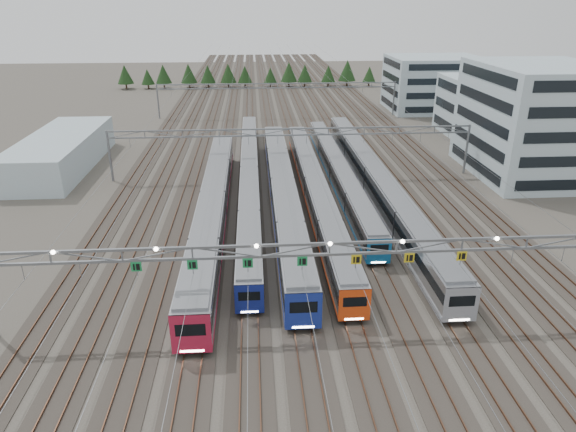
{
  "coord_description": "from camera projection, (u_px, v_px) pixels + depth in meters",
  "views": [
    {
      "loc": [
        -6.02,
        -37.4,
        26.36
      ],
      "look_at": [
        -2.32,
        16.0,
        3.5
      ],
      "focal_mm": 32.0,
      "sensor_mm": 36.0,
      "label": 1
    }
  ],
  "objects": [
    {
      "name": "west_shed",
      "position": [
        61.0,
        152.0,
        85.31
      ],
      "size": [
        10.0,
        30.0,
        5.38
      ],
      "primitive_type": "cube",
      "color": "#ADC6CE",
      "rests_on": "ground"
    },
    {
      "name": "depot_bldg_north",
      "position": [
        433.0,
        83.0,
        128.5
      ],
      "size": [
        22.0,
        18.0,
        13.01
      ],
      "primitive_type": "cube",
      "color": "#ADC6CE",
      "rests_on": "ground"
    },
    {
      "name": "gantry_near",
      "position": [
        329.0,
        252.0,
        42.15
      ],
      "size": [
        56.36,
        0.61,
        8.08
      ],
      "color": "slate",
      "rests_on": "ground"
    },
    {
      "name": "depot_bldg_mid",
      "position": [
        481.0,
        106.0,
        105.1
      ],
      "size": [
        14.0,
        16.0,
        11.57
      ],
      "primitive_type": "cube",
      "color": "#ADC6CE",
      "rests_on": "ground"
    },
    {
      "name": "train_a",
      "position": [
        213.0,
        205.0,
        64.34
      ],
      "size": [
        3.19,
        54.11,
        4.17
      ],
      "color": "black",
      "rests_on": "ground"
    },
    {
      "name": "train_b",
      "position": [
        249.0,
        176.0,
        75.98
      ],
      "size": [
        2.63,
        67.91,
        3.41
      ],
      "color": "black",
      "rests_on": "ground"
    },
    {
      "name": "train_c",
      "position": [
        283.0,
        191.0,
        69.24
      ],
      "size": [
        3.16,
        58.39,
        4.13
      ],
      "color": "black",
      "rests_on": "ground"
    },
    {
      "name": "ground",
      "position": [
        327.0,
        323.0,
        45.05
      ],
      "size": [
        400.0,
        400.0,
        0.0
      ],
      "primitive_type": "plane",
      "color": "#47423A",
      "rests_on": "ground"
    },
    {
      "name": "gantry_mid",
      "position": [
        292.0,
        138.0,
        79.24
      ],
      "size": [
        56.36,
        0.36,
        8.0
      ],
      "color": "slate",
      "rests_on": "ground"
    },
    {
      "name": "track_bed",
      "position": [
        275.0,
        99.0,
        136.21
      ],
      "size": [
        54.0,
        260.0,
        5.42
      ],
      "color": "#2D2823",
      "rests_on": "ground"
    },
    {
      "name": "train_f",
      "position": [
        375.0,
        179.0,
        73.78
      ],
      "size": [
        3.06,
        66.08,
        3.99
      ],
      "color": "black",
      "rests_on": "ground"
    },
    {
      "name": "depot_bldg_south",
      "position": [
        536.0,
        121.0,
        80.17
      ],
      "size": [
        18.0,
        22.0,
        17.17
      ],
      "primitive_type": "cube",
      "color": "#ADC6CE",
      "rests_on": "ground"
    },
    {
      "name": "train_d",
      "position": [
        315.0,
        188.0,
        70.79
      ],
      "size": [
        2.81,
        59.0,
        3.66
      ],
      "color": "black",
      "rests_on": "ground"
    },
    {
      "name": "gantry_far",
      "position": [
        278.0,
        90.0,
        120.53
      ],
      "size": [
        56.36,
        0.36,
        8.0
      ],
      "color": "slate",
      "rests_on": "ground"
    },
    {
      "name": "treeline",
      "position": [
        248.0,
        74.0,
        160.93
      ],
      "size": [
        81.2,
        5.6,
        7.02
      ],
      "color": "#332114",
      "rests_on": "ground"
    },
    {
      "name": "train_e",
      "position": [
        338.0,
        171.0,
        78.04
      ],
      "size": [
        2.63,
        53.92,
        3.42
      ],
      "color": "black",
      "rests_on": "ground"
    }
  ]
}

